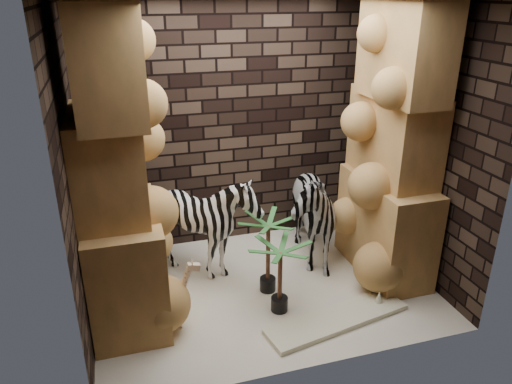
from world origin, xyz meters
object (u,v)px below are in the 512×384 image
object	(u,v)px
zebra_left	(206,229)
giraffe_toy	(169,296)
palm_back	(280,278)
zebra_right	(303,201)
surfboard	(337,319)
palm_front	(268,255)

from	to	relation	value
zebra_left	giraffe_toy	distance (m)	1.02
zebra_left	palm_back	size ratio (longest dim) A/B	1.62
zebra_right	surfboard	distance (m)	1.44
zebra_right	palm_back	distance (m)	1.16
giraffe_toy	palm_back	distance (m)	1.08
palm_front	surfboard	xyz separation A→B (m)	(0.49, -0.70, -0.41)
giraffe_toy	surfboard	world-z (taller)	giraffe_toy
zebra_left	giraffe_toy	world-z (taller)	zebra_left
zebra_left	palm_front	size ratio (longest dim) A/B	1.42
giraffe_toy	zebra_right	bearing A→B (deg)	27.82
surfboard	palm_back	bearing A→B (deg)	134.72
zebra_left	palm_front	bearing A→B (deg)	-45.83
giraffe_toy	palm_front	bearing A→B (deg)	17.04
zebra_right	giraffe_toy	bearing A→B (deg)	-146.18
zebra_left	surfboard	size ratio (longest dim) A/B	0.84
giraffe_toy	palm_back	size ratio (longest dim) A/B	0.95
zebra_right	palm_back	world-z (taller)	zebra_right
zebra_left	palm_back	xyz separation A→B (m)	(0.56, -0.89, -0.18)
giraffe_toy	palm_front	world-z (taller)	palm_front
surfboard	zebra_right	bearing A→B (deg)	73.42
zebra_left	surfboard	distance (m)	1.69
giraffe_toy	zebra_left	bearing A→B (deg)	58.52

